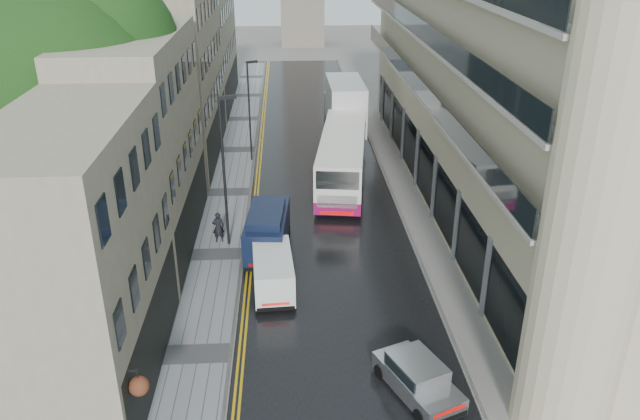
{
  "coord_description": "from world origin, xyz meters",
  "views": [
    {
      "loc": [
        -2.13,
        -9.61,
        15.78
      ],
      "look_at": [
        -0.57,
        18.0,
        3.06
      ],
      "focal_mm": 35.0,
      "sensor_mm": 36.0,
      "label": 1
    }
  ],
  "objects_px": {
    "cream_bus": "(319,177)",
    "lamp_post_far": "(249,112)",
    "white_van": "(256,290)",
    "tree_far": "(136,79)",
    "pedestrian": "(218,227)",
    "navy_van": "(245,244)",
    "lamp_post_near": "(224,174)",
    "tree_near": "(71,125)",
    "white_lorry": "(331,115)",
    "silver_hatchback": "(421,407)"
  },
  "relations": [
    {
      "from": "tree_far",
      "to": "white_lorry",
      "type": "bearing_deg",
      "value": 16.5
    },
    {
      "from": "silver_hatchback",
      "to": "white_van",
      "type": "bearing_deg",
      "value": 105.32
    },
    {
      "from": "pedestrian",
      "to": "white_lorry",
      "type": "bearing_deg",
      "value": -124.07
    },
    {
      "from": "tree_near",
      "to": "cream_bus",
      "type": "xyz_separation_m",
      "value": [
        12.32,
        5.89,
        -5.27
      ]
    },
    {
      "from": "silver_hatchback",
      "to": "navy_van",
      "type": "distance_m",
      "value": 13.0
    },
    {
      "from": "navy_van",
      "to": "lamp_post_near",
      "type": "relative_size",
      "value": 0.62
    },
    {
      "from": "white_lorry",
      "to": "lamp_post_far",
      "type": "relative_size",
      "value": 1.26
    },
    {
      "from": "tree_near",
      "to": "navy_van",
      "type": "relative_size",
      "value": 2.77
    },
    {
      "from": "cream_bus",
      "to": "lamp_post_near",
      "type": "relative_size",
      "value": 1.51
    },
    {
      "from": "navy_van",
      "to": "tree_near",
      "type": "bearing_deg",
      "value": 170.58
    },
    {
      "from": "lamp_post_near",
      "to": "navy_van",
      "type": "bearing_deg",
      "value": -83.16
    },
    {
      "from": "cream_bus",
      "to": "lamp_post_near",
      "type": "height_order",
      "value": "lamp_post_near"
    },
    {
      "from": "cream_bus",
      "to": "pedestrian",
      "type": "xyz_separation_m",
      "value": [
        -5.72,
        -5.26,
        -0.69
      ]
    },
    {
      "from": "cream_bus",
      "to": "tree_far",
      "type": "bearing_deg",
      "value": 157.48
    },
    {
      "from": "white_van",
      "to": "silver_hatchback",
      "type": "bearing_deg",
      "value": -55.33
    },
    {
      "from": "tree_far",
      "to": "tree_near",
      "type": "bearing_deg",
      "value": -91.32
    },
    {
      "from": "silver_hatchback",
      "to": "navy_van",
      "type": "xyz_separation_m",
      "value": [
        -6.57,
        11.2,
        0.57
      ]
    },
    {
      "from": "cream_bus",
      "to": "lamp_post_far",
      "type": "relative_size",
      "value": 1.71
    },
    {
      "from": "tree_near",
      "to": "white_van",
      "type": "relative_size",
      "value": 3.34
    },
    {
      "from": "tree_far",
      "to": "pedestrian",
      "type": "bearing_deg",
      "value": -63.02
    },
    {
      "from": "navy_van",
      "to": "pedestrian",
      "type": "relative_size",
      "value": 2.92
    },
    {
      "from": "pedestrian",
      "to": "white_van",
      "type": "bearing_deg",
      "value": 99.29
    },
    {
      "from": "tree_far",
      "to": "white_lorry",
      "type": "height_order",
      "value": "tree_far"
    },
    {
      "from": "tree_far",
      "to": "cream_bus",
      "type": "xyz_separation_m",
      "value": [
        12.02,
        -7.11,
        -4.56
      ]
    },
    {
      "from": "cream_bus",
      "to": "white_van",
      "type": "xyz_separation_m",
      "value": [
        -3.45,
        -11.68,
        -0.71
      ]
    },
    {
      "from": "tree_near",
      "to": "pedestrian",
      "type": "distance_m",
      "value": 8.92
    },
    {
      "from": "white_van",
      "to": "lamp_post_far",
      "type": "relative_size",
      "value": 0.59
    },
    {
      "from": "cream_bus",
      "to": "pedestrian",
      "type": "height_order",
      "value": "cream_bus"
    },
    {
      "from": "white_lorry",
      "to": "silver_hatchback",
      "type": "bearing_deg",
      "value": -88.91
    },
    {
      "from": "white_lorry",
      "to": "navy_van",
      "type": "height_order",
      "value": "white_lorry"
    },
    {
      "from": "cream_bus",
      "to": "navy_van",
      "type": "distance_m",
      "value": 8.96
    },
    {
      "from": "cream_bus",
      "to": "white_lorry",
      "type": "distance_m",
      "value": 11.25
    },
    {
      "from": "white_van",
      "to": "pedestrian",
      "type": "bearing_deg",
      "value": 105.87
    },
    {
      "from": "silver_hatchback",
      "to": "lamp_post_far",
      "type": "height_order",
      "value": "lamp_post_far"
    },
    {
      "from": "white_van",
      "to": "lamp_post_far",
      "type": "distance_m",
      "value": 19.49
    },
    {
      "from": "lamp_post_near",
      "to": "lamp_post_far",
      "type": "bearing_deg",
      "value": 70.05
    },
    {
      "from": "navy_van",
      "to": "lamp_post_far",
      "type": "bearing_deg",
      "value": 96.14
    },
    {
      "from": "white_van",
      "to": "tree_near",
      "type": "bearing_deg",
      "value": 143.27
    },
    {
      "from": "tree_far",
      "to": "white_van",
      "type": "height_order",
      "value": "tree_far"
    },
    {
      "from": "navy_van",
      "to": "lamp_post_far",
      "type": "relative_size",
      "value": 0.71
    },
    {
      "from": "tree_far",
      "to": "cream_bus",
      "type": "relative_size",
      "value": 1.03
    },
    {
      "from": "silver_hatchback",
      "to": "lamp_post_near",
      "type": "distance_m",
      "value": 15.96
    },
    {
      "from": "silver_hatchback",
      "to": "tree_near",
      "type": "bearing_deg",
      "value": 115.11
    },
    {
      "from": "lamp_post_far",
      "to": "lamp_post_near",
      "type": "bearing_deg",
      "value": -116.56
    },
    {
      "from": "tree_near",
      "to": "tree_far",
      "type": "relative_size",
      "value": 1.11
    },
    {
      "from": "white_lorry",
      "to": "lamp_post_far",
      "type": "distance_m",
      "value": 7.12
    },
    {
      "from": "navy_van",
      "to": "lamp_post_near",
      "type": "height_order",
      "value": "lamp_post_near"
    },
    {
      "from": "pedestrian",
      "to": "silver_hatchback",
      "type": "bearing_deg",
      "value": 110.27
    },
    {
      "from": "tree_far",
      "to": "white_van",
      "type": "xyz_separation_m",
      "value": [
        8.57,
        -18.78,
        -5.27
      ]
    },
    {
      "from": "white_lorry",
      "to": "cream_bus",
      "type": "bearing_deg",
      "value": -98.47
    }
  ]
}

